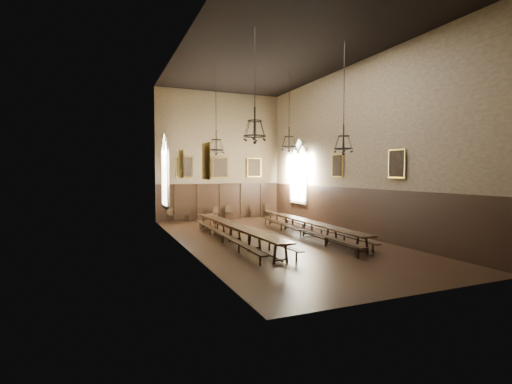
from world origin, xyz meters
TOP-DOWN VIEW (x-y plane):
  - floor at (0.00, 0.00)m, footprint 9.00×18.00m
  - ceiling at (0.00, 0.00)m, footprint 9.00×18.00m
  - wall_back at (0.00, 9.01)m, footprint 9.00×0.02m
  - wall_front at (0.00, -9.01)m, footprint 9.00×0.02m
  - wall_left at (-4.51, 0.00)m, footprint 0.02×18.00m
  - wall_right at (4.51, 0.00)m, footprint 0.02×18.00m
  - wainscot_panelling at (0.00, 0.00)m, footprint 9.00×18.00m
  - table_left at (-1.99, 0.24)m, footprint 0.96×10.43m
  - table_right at (2.06, 0.25)m, footprint 1.24×10.32m
  - bench_left_outer at (-2.63, 0.12)m, footprint 0.48×10.07m
  - bench_left_inner at (-1.42, -0.12)m, footprint 0.86×9.14m
  - bench_right_inner at (1.47, -0.01)m, footprint 0.84×10.61m
  - bench_right_outer at (2.64, -0.12)m, footprint 0.65×9.04m
  - chair_0 at (-3.58, 8.53)m, footprint 0.51×0.51m
  - chair_1 at (-2.50, 8.48)m, footprint 0.46×0.46m
  - chair_2 at (-1.57, 8.48)m, footprint 0.49×0.50m
  - chair_3 at (-0.42, 8.50)m, footprint 0.48×0.48m
  - chair_4 at (0.54, 8.59)m, footprint 0.48×0.48m
  - chair_6 at (2.42, 8.55)m, footprint 0.45×0.45m
  - chair_7 at (3.57, 8.58)m, footprint 0.46×0.46m
  - chandelier_back_left at (-2.32, 2.13)m, footprint 0.82×0.82m
  - chandelier_back_right at (2.13, 2.54)m, footprint 0.90×0.90m
  - chandelier_front_left at (-2.17, -2.71)m, footprint 0.93×0.93m
  - chandelier_front_right at (2.01, -2.79)m, footprint 0.85×0.85m
  - portrait_back_0 at (-2.60, 8.88)m, footprint 1.10×0.12m
  - portrait_back_1 at (0.00, 8.88)m, footprint 1.10×0.12m
  - portrait_back_2 at (2.60, 8.88)m, footprint 1.10×0.12m
  - portrait_left_0 at (-4.38, 1.00)m, footprint 0.12×1.00m
  - portrait_left_1 at (-4.38, -3.50)m, footprint 0.12×1.00m
  - portrait_right_0 at (4.38, 1.00)m, footprint 0.12×1.00m
  - portrait_right_1 at (4.38, -3.50)m, footprint 0.12×1.00m
  - window_right at (4.43, 5.50)m, footprint 0.20×2.20m
  - window_left at (-4.43, 5.50)m, footprint 0.20×2.20m

SIDE VIEW (x-z plane):
  - floor at x=0.00m, z-range -0.02..0.00m
  - bench_right_outer at x=2.64m, z-range 0.06..0.46m
  - bench_left_inner at x=-1.42m, z-range 0.06..0.47m
  - chair_2 at x=-1.57m, z-range -0.17..0.70m
  - chair_1 at x=-2.50m, z-range -0.18..0.71m
  - chair_3 at x=-0.42m, z-range -0.18..0.73m
  - chair_6 at x=2.42m, z-range -0.18..0.74m
  - bench_left_outer at x=-2.63m, z-range 0.06..0.51m
  - chair_7 at x=3.57m, z-range -0.19..0.77m
  - chair_4 at x=0.54m, z-range -0.19..0.77m
  - chair_0 at x=-3.58m, z-range -0.19..0.78m
  - bench_right_inner at x=1.47m, z-range 0.07..0.54m
  - table_right at x=2.06m, z-range 0.00..0.80m
  - table_left at x=-1.99m, z-range 0.00..0.81m
  - wainscot_panelling at x=0.00m, z-range 0.00..2.50m
  - window_right at x=4.43m, z-range 1.10..5.70m
  - window_left at x=-4.43m, z-range 1.10..5.70m
  - portrait_back_0 at x=-2.60m, z-range 3.00..4.40m
  - portrait_back_1 at x=0.00m, z-range 3.00..4.40m
  - portrait_back_2 at x=2.60m, z-range 3.00..4.40m
  - portrait_left_0 at x=-4.38m, z-range 3.05..4.35m
  - portrait_left_1 at x=-4.38m, z-range 3.05..4.35m
  - portrait_right_0 at x=4.38m, z-range 3.05..4.35m
  - portrait_right_1 at x=4.38m, z-range 3.05..4.35m
  - wall_back at x=0.00m, z-range 0.00..9.00m
  - wall_front at x=0.00m, z-range 0.00..9.00m
  - wall_left at x=-4.51m, z-range 0.00..9.00m
  - wall_right at x=4.51m, z-range 0.00..9.00m
  - chandelier_front_right at x=2.01m, z-range 2.27..7.07m
  - chandelier_back_left at x=-2.32m, z-range 2.46..7.13m
  - chandelier_front_left at x=-2.17m, z-range 2.81..7.23m
  - chandelier_back_right at x=2.13m, z-range 2.88..7.25m
  - ceiling at x=0.00m, z-range 9.00..9.02m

